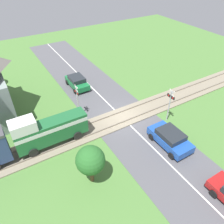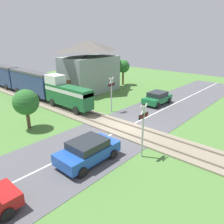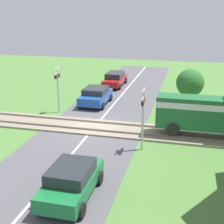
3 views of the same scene
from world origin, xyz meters
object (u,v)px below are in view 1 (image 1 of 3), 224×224
(crossing_signal_west_approach, at_px, (170,102))
(crossing_signal_east_approach, at_px, (77,97))
(car_near_crossing, at_px, (170,138))
(car_far_side, at_px, (77,82))

(crossing_signal_west_approach, height_order, crossing_signal_east_approach, same)
(car_near_crossing, xyz_separation_m, car_far_side, (12.99, 2.88, -0.01))
(crossing_signal_west_approach, xyz_separation_m, crossing_signal_east_approach, (5.12, 7.12, 0.00))
(car_far_side, distance_m, crossing_signal_west_approach, 11.60)
(car_near_crossing, relative_size, car_far_side, 1.05)
(car_far_side, height_order, crossing_signal_east_approach, crossing_signal_east_approach)
(car_near_crossing, height_order, car_far_side, car_near_crossing)
(car_far_side, relative_size, crossing_signal_west_approach, 1.07)
(car_near_crossing, distance_m, car_far_side, 13.30)
(car_near_crossing, bearing_deg, car_far_side, 12.50)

